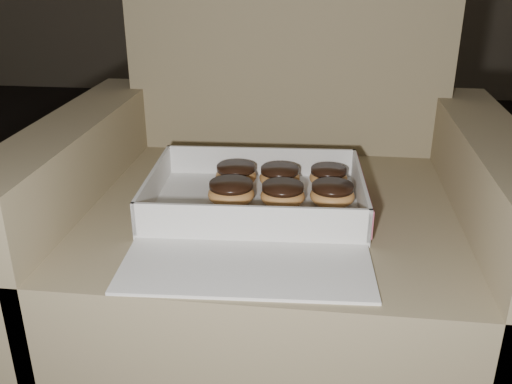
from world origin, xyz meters
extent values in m
plane|color=black|center=(0.00, 0.00, 0.00)|extent=(4.50, 4.50, 0.00)
cube|color=#867755|center=(0.67, -0.20, 0.20)|extent=(0.69, 0.69, 0.40)
cube|color=#867755|center=(0.67, 0.12, 0.65)|extent=(0.69, 0.13, 0.50)
cube|color=#867755|center=(0.30, -0.20, 0.27)|extent=(0.12, 0.69, 0.54)
cube|color=#867755|center=(1.05, -0.20, 0.27)|extent=(0.12, 0.69, 0.54)
cube|color=white|center=(0.65, -0.24, 0.41)|extent=(0.38, 0.30, 0.01)
cube|color=white|center=(0.64, -0.11, 0.44)|extent=(0.37, 0.03, 0.06)
cube|color=white|center=(0.65, -0.38, 0.44)|extent=(0.37, 0.03, 0.06)
cube|color=white|center=(0.46, -0.25, 0.44)|extent=(0.02, 0.28, 0.06)
cube|color=white|center=(0.83, -0.23, 0.44)|extent=(0.02, 0.28, 0.06)
cube|color=#B94A68|center=(0.83, -0.23, 0.44)|extent=(0.02, 0.27, 0.05)
cube|color=white|center=(0.66, -0.46, 0.41)|extent=(0.37, 0.18, 0.01)
ellipsoid|color=#DA904C|center=(0.60, -0.25, 0.43)|extent=(0.08, 0.08, 0.04)
cylinder|color=black|center=(0.60, -0.25, 0.45)|extent=(0.08, 0.08, 0.01)
ellipsoid|color=#DA904C|center=(0.77, -0.15, 0.43)|extent=(0.07, 0.07, 0.03)
cylinder|color=black|center=(0.77, -0.15, 0.44)|extent=(0.07, 0.07, 0.01)
ellipsoid|color=#DA904C|center=(0.69, -0.25, 0.43)|extent=(0.08, 0.08, 0.04)
cylinder|color=black|center=(0.69, -0.25, 0.45)|extent=(0.07, 0.07, 0.01)
ellipsoid|color=#DA904C|center=(0.68, -0.17, 0.43)|extent=(0.08, 0.08, 0.04)
cylinder|color=black|center=(0.68, -0.17, 0.45)|extent=(0.07, 0.07, 0.01)
ellipsoid|color=#DA904C|center=(0.78, -0.24, 0.43)|extent=(0.08, 0.08, 0.04)
cylinder|color=black|center=(0.78, -0.24, 0.45)|extent=(0.07, 0.07, 0.01)
ellipsoid|color=#DA904C|center=(0.60, -0.17, 0.43)|extent=(0.08, 0.08, 0.04)
cylinder|color=black|center=(0.60, -0.17, 0.45)|extent=(0.07, 0.07, 0.01)
ellipsoid|color=black|center=(0.65, -0.31, 0.41)|extent=(0.01, 0.01, 0.00)
ellipsoid|color=black|center=(0.81, -0.27, 0.41)|extent=(0.01, 0.01, 0.00)
ellipsoid|color=black|center=(0.54, -0.29, 0.41)|extent=(0.01, 0.01, 0.00)
ellipsoid|color=black|center=(0.62, -0.36, 0.41)|extent=(0.01, 0.01, 0.00)
camera|label=1|loc=(0.76, -1.15, 0.83)|focal=40.00mm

